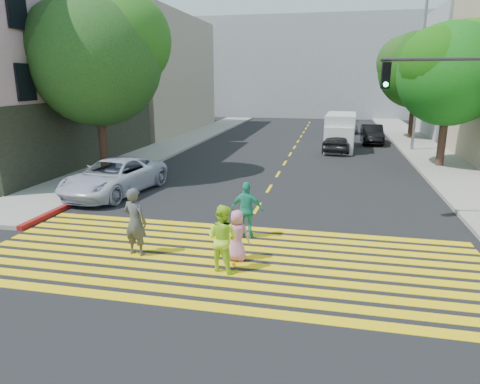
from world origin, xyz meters
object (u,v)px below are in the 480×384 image
(tree_left, at_px, (98,53))
(pedestrian_extra, at_px, (247,210))
(dark_car_near, at_px, (338,140))
(dark_car_parked, at_px, (372,134))
(pedestrian_child, at_px, (237,236))
(tree_right_far, at_px, (418,66))
(pedestrian_woman, at_px, (222,238))
(white_van, at_px, (340,133))
(white_sedan, at_px, (114,177))
(pedestrian_man, at_px, (135,222))
(tree_right_near, at_px, (452,69))
(silver_car, at_px, (345,125))
(traffic_signal, at_px, (469,114))

(tree_left, relative_size, pedestrian_extra, 5.00)
(dark_car_near, xyz_separation_m, dark_car_parked, (2.46, 4.33, -0.05))
(pedestrian_child, xyz_separation_m, dark_car_near, (2.66, 18.52, 0.05))
(pedestrian_child, xyz_separation_m, dark_car_parked, (5.12, 22.84, 0.00))
(tree_right_far, distance_m, pedestrian_woman, 28.15)
(tree_left, bearing_deg, pedestrian_woman, -47.91)
(dark_car_near, relative_size, white_van, 0.85)
(white_sedan, bearing_deg, tree_left, 132.08)
(pedestrian_extra, bearing_deg, pedestrian_child, 94.34)
(tree_left, relative_size, pedestrian_man, 4.58)
(tree_right_near, xyz_separation_m, dark_car_parked, (-2.90, 8.69, -4.46))
(tree_left, relative_size, white_van, 1.68)
(pedestrian_child, bearing_deg, pedestrian_extra, -85.88)
(pedestrian_woman, height_order, pedestrian_child, pedestrian_woman)
(tree_right_near, relative_size, pedestrian_woman, 4.47)
(pedestrian_man, height_order, pedestrian_extra, pedestrian_man)
(pedestrian_man, xyz_separation_m, silver_car, (6.05, 29.80, -0.30))
(silver_car, bearing_deg, white_van, 77.95)
(tree_right_near, height_order, silver_car, tree_right_near)
(tree_left, bearing_deg, white_van, 45.20)
(pedestrian_child, height_order, pedestrian_extra, pedestrian_extra)
(pedestrian_man, xyz_separation_m, white_van, (5.51, 19.69, 0.19))
(traffic_signal, bearing_deg, tree_left, 159.87)
(pedestrian_child, bearing_deg, white_van, -96.66)
(tree_left, height_order, silver_car, tree_left)
(tree_left, relative_size, tree_right_near, 1.12)
(dark_car_near, relative_size, silver_car, 1.00)
(white_sedan, height_order, dark_car_parked, white_sedan)
(tree_right_far, bearing_deg, pedestrian_child, -108.02)
(white_van, bearing_deg, tree_right_near, -42.78)
(pedestrian_child, bearing_deg, pedestrian_man, 5.83)
(pedestrian_extra, distance_m, dark_car_parked, 21.76)
(tree_right_near, height_order, dark_car_near, tree_right_near)
(pedestrian_child, height_order, dark_car_near, dark_car_near)
(tree_left, height_order, tree_right_near, tree_left)
(traffic_signal, bearing_deg, pedestrian_woman, -147.91)
(pedestrian_man, height_order, silver_car, pedestrian_man)
(tree_right_near, distance_m, dark_car_parked, 10.19)
(dark_car_near, bearing_deg, white_van, -90.48)
(tree_left, xyz_separation_m, pedestrian_woman, (8.12, -8.98, -4.92))
(white_van, bearing_deg, pedestrian_extra, -96.52)
(pedestrian_extra, bearing_deg, dark_car_parked, -102.20)
(pedestrian_child, height_order, silver_car, pedestrian_child)
(pedestrian_child, bearing_deg, tree_left, -43.50)
(white_van, bearing_deg, tree_left, -132.22)
(tree_right_near, distance_m, pedestrian_woman, 17.50)
(pedestrian_man, xyz_separation_m, traffic_signal, (9.01, 4.19, 2.67))
(pedestrian_woman, xyz_separation_m, pedestrian_child, (0.21, 0.68, -0.16))
(pedestrian_child, bearing_deg, white_sedan, -39.20)
(tree_left, bearing_deg, pedestrian_extra, -38.63)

